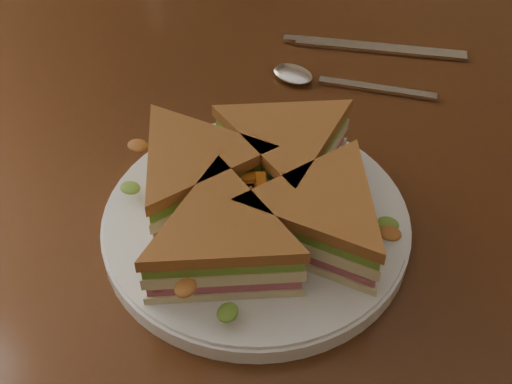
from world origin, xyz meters
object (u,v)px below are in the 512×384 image
knife (368,48)px  plate (256,225)px  spoon (313,78)px  table (277,203)px  sandwich_wedges (256,196)px

knife → plate: bearing=-105.2°
spoon → knife: 0.09m
plate → knife: 0.32m
table → knife: 0.22m
table → plate: size_ratio=4.40×
plate → sandwich_wedges: (0.00, -0.00, 0.04)m
table → sandwich_wedges: size_ratio=4.12×
knife → table: bearing=-115.0°
table → spoon: (-0.02, 0.10, 0.10)m
plate → spoon: bearing=110.5°
table → knife: (-0.01, 0.19, 0.10)m
plate → sandwich_wedges: 0.04m
sandwich_wedges → spoon: size_ratio=1.67×
plate → spoon: (-0.08, 0.22, -0.00)m
spoon → table: bearing=-99.2°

